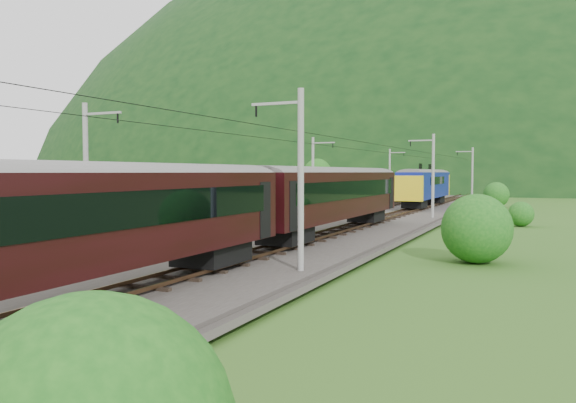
% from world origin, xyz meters
% --- Properties ---
extents(ground, '(600.00, 600.00, 0.00)m').
position_xyz_m(ground, '(0.00, 0.00, 0.00)').
color(ground, '#2D591B').
rests_on(ground, ground).
extents(railbed, '(14.00, 220.00, 0.30)m').
position_xyz_m(railbed, '(0.00, 10.00, 0.15)').
color(railbed, '#38332D').
rests_on(railbed, ground).
extents(track_left, '(2.40, 220.00, 0.27)m').
position_xyz_m(track_left, '(-2.40, 10.00, 0.37)').
color(track_left, brown).
rests_on(track_left, railbed).
extents(track_right, '(2.40, 220.00, 0.27)m').
position_xyz_m(track_right, '(2.40, 10.00, 0.37)').
color(track_right, brown).
rests_on(track_right, railbed).
extents(catenary_left, '(2.54, 192.28, 8.00)m').
position_xyz_m(catenary_left, '(-6.12, 32.00, 4.50)').
color(catenary_left, gray).
rests_on(catenary_left, railbed).
extents(catenary_right, '(2.54, 192.28, 8.00)m').
position_xyz_m(catenary_right, '(6.12, 32.00, 4.50)').
color(catenary_right, gray).
rests_on(catenary_right, railbed).
extents(overhead_wires, '(4.83, 198.00, 0.03)m').
position_xyz_m(overhead_wires, '(0.00, 10.00, 7.10)').
color(overhead_wires, black).
rests_on(overhead_wires, ground).
extents(mountain_main, '(504.00, 360.00, 244.00)m').
position_xyz_m(mountain_main, '(0.00, 260.00, 0.00)').
color(mountain_main, black).
rests_on(mountain_main, ground).
extents(mountain_ridge, '(336.00, 280.00, 132.00)m').
position_xyz_m(mountain_ridge, '(-120.00, 300.00, 0.00)').
color(mountain_ridge, black).
rests_on(mountain_ridge, ground).
extents(train, '(3.11, 126.12, 5.42)m').
position_xyz_m(train, '(2.40, -9.19, 3.67)').
color(train, black).
rests_on(train, ground).
extents(hazard_post_near, '(0.18, 0.18, 1.69)m').
position_xyz_m(hazard_post_near, '(-0.44, 34.32, 1.14)').
color(hazard_post_near, red).
rests_on(hazard_post_near, railbed).
extents(hazard_post_far, '(0.16, 0.16, 1.49)m').
position_xyz_m(hazard_post_far, '(0.68, 27.21, 1.04)').
color(hazard_post_far, red).
rests_on(hazard_post_far, railbed).
extents(signal, '(0.24, 0.24, 2.15)m').
position_xyz_m(signal, '(-3.21, 49.91, 1.56)').
color(signal, black).
rests_on(signal, railbed).
extents(vegetation_left, '(12.37, 142.03, 6.76)m').
position_xyz_m(vegetation_left, '(-13.93, 13.96, 2.64)').
color(vegetation_left, '#175316').
rests_on(vegetation_left, ground).
extents(vegetation_right, '(6.74, 99.45, 3.20)m').
position_xyz_m(vegetation_right, '(11.80, 12.63, 1.46)').
color(vegetation_right, '#175316').
rests_on(vegetation_right, ground).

